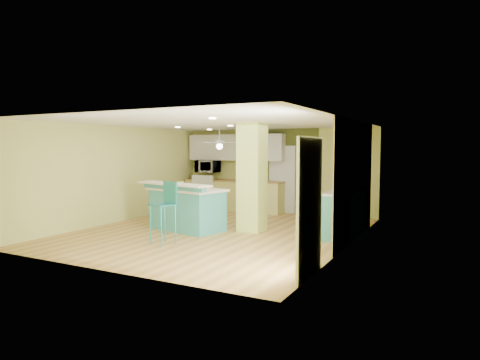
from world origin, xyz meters
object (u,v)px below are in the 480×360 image
(side_counter, at_px, (344,214))
(canister, at_px, (181,185))
(peninsula, at_px, (186,208))
(fruit_bowl, at_px, (247,180))
(bar_stool, at_px, (166,203))

(side_counter, height_order, canister, canister)
(peninsula, distance_m, side_counter, 3.62)
(peninsula, height_order, side_counter, peninsula)
(side_counter, xyz_separation_m, fruit_bowl, (-3.52, 2.28, 0.47))
(bar_stool, distance_m, canister, 1.43)
(canister, bearing_deg, side_counter, 17.04)
(side_counter, distance_m, fruit_bowl, 4.22)
(peninsula, xyz_separation_m, side_counter, (3.49, 0.96, -0.02))
(bar_stool, xyz_separation_m, side_counter, (2.99, 2.39, -0.34))
(fruit_bowl, bearing_deg, peninsula, -89.54)
(peninsula, bearing_deg, canister, -104.39)
(bar_stool, relative_size, fruit_bowl, 4.54)
(peninsula, xyz_separation_m, bar_stool, (0.50, -1.42, 0.32))
(bar_stool, bearing_deg, fruit_bowl, 111.92)
(side_counter, relative_size, fruit_bowl, 5.59)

